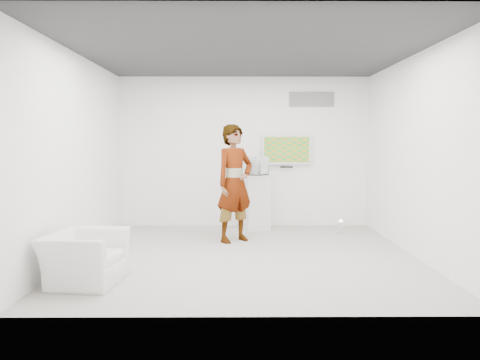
{
  "coord_description": "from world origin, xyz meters",
  "views": [
    {
      "loc": [
        -0.15,
        -6.93,
        1.7
      ],
      "look_at": [
        -0.1,
        0.6,
        1.09
      ],
      "focal_mm": 35.0,
      "sensor_mm": 36.0,
      "label": 1
    }
  ],
  "objects_px": {
    "armchair": "(84,258)",
    "tv": "(286,150)",
    "person": "(235,183)",
    "pedestal": "(255,202)",
    "floor_uplight": "(341,227)"
  },
  "relations": [
    {
      "from": "armchair",
      "to": "tv",
      "type": "bearing_deg",
      "value": -30.09
    },
    {
      "from": "tv",
      "to": "person",
      "type": "bearing_deg",
      "value": -125.26
    },
    {
      "from": "tv",
      "to": "pedestal",
      "type": "relative_size",
      "value": 0.94
    },
    {
      "from": "person",
      "to": "floor_uplight",
      "type": "relative_size",
      "value": 7.84
    },
    {
      "from": "tv",
      "to": "armchair",
      "type": "height_order",
      "value": "tv"
    },
    {
      "from": "person",
      "to": "armchair",
      "type": "distance_m",
      "value": 3.06
    },
    {
      "from": "person",
      "to": "armchair",
      "type": "bearing_deg",
      "value": -165.79
    },
    {
      "from": "pedestal",
      "to": "floor_uplight",
      "type": "bearing_deg",
      "value": -18.36
    },
    {
      "from": "tv",
      "to": "floor_uplight",
      "type": "relative_size",
      "value": 3.92
    },
    {
      "from": "tv",
      "to": "person",
      "type": "relative_size",
      "value": 0.5
    },
    {
      "from": "armchair",
      "to": "person",
      "type": "bearing_deg",
      "value": -30.85
    },
    {
      "from": "armchair",
      "to": "pedestal",
      "type": "distance_m",
      "value": 4.15
    },
    {
      "from": "pedestal",
      "to": "floor_uplight",
      "type": "xyz_separation_m",
      "value": [
        1.56,
        -0.52,
        -0.4
      ]
    },
    {
      "from": "tv",
      "to": "armchair",
      "type": "bearing_deg",
      "value": -126.54
    },
    {
      "from": "armchair",
      "to": "floor_uplight",
      "type": "relative_size",
      "value": 3.7
    }
  ]
}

